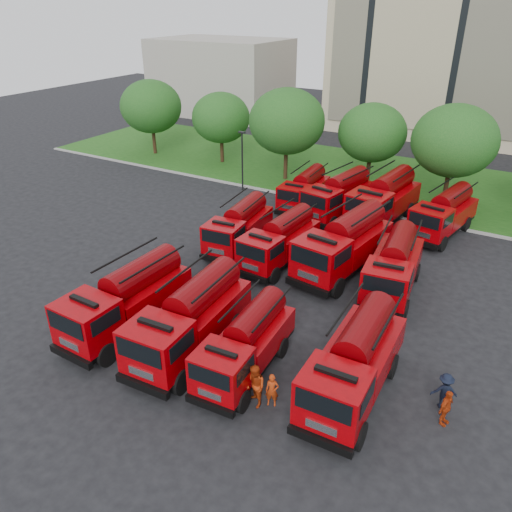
{
  "coord_description": "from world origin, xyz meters",
  "views": [
    {
      "loc": [
        11.94,
        -18.22,
        15.06
      ],
      "look_at": [
        -0.87,
        3.83,
        1.8
      ],
      "focal_mm": 35.0,
      "sensor_mm": 36.0,
      "label": 1
    }
  ],
  "objects": [
    {
      "name": "firefighter_2",
      "position": [
        11.06,
        -1.92,
        0.0
      ],
      "size": [
        0.82,
        1.08,
        1.63
      ],
      "primitive_type": "imported",
      "rotation": [
        0.0,
        0.0,
        1.24
      ],
      "color": "#AD320D",
      "rests_on": "ground"
    },
    {
      "name": "fire_truck_0",
      "position": [
        -4.18,
        -3.27,
        1.71
      ],
      "size": [
        2.93,
        7.53,
        3.39
      ],
      "rotation": [
        0.0,
        0.0,
        -0.03
      ],
      "color": "black",
      "rests_on": "ground"
    },
    {
      "name": "firefighter_3",
      "position": [
        10.82,
        -0.98,
        0.0
      ],
      "size": [
        1.19,
        0.93,
        1.64
      ],
      "primitive_type": "imported",
      "rotation": [
        0.0,
        0.0,
        3.55
      ],
      "color": "black",
      "rests_on": "ground"
    },
    {
      "name": "tree_1",
      "position": [
        -16.0,
        23.0,
        4.55
      ],
      "size": [
        5.71,
        5.71,
        6.98
      ],
      "color": "#382314",
      "rests_on": "ground"
    },
    {
      "name": "firefighter_0",
      "position": [
        4.69,
        -4.43,
        0.0
      ],
      "size": [
        0.67,
        0.58,
        1.52
      ],
      "primitive_type": "imported",
      "rotation": [
        0.0,
        0.0,
        0.37
      ],
      "color": "#AD320D",
      "rests_on": "ground"
    },
    {
      "name": "firefighter_5",
      "position": [
        6.43,
        8.29,
        0.0
      ],
      "size": [
        1.58,
        1.09,
        1.57
      ],
      "primitive_type": "imported",
      "rotation": [
        0.0,
        0.0,
        2.79
      ],
      "color": "#AD320D",
      "rests_on": "ground"
    },
    {
      "name": "lamp_post_0",
      "position": [
        -10.0,
        17.2,
        2.9
      ],
      "size": [
        0.6,
        0.25,
        5.11
      ],
      "color": "black",
      "rests_on": "ground"
    },
    {
      "name": "fire_truck_10",
      "position": [
        2.76,
        16.38,
        1.82
      ],
      "size": [
        3.66,
        8.21,
        3.61
      ],
      "rotation": [
        0.0,
        0.0,
        -0.12
      ],
      "color": "black",
      "rests_on": "ground"
    },
    {
      "name": "fire_truck_1",
      "position": [
        -0.38,
        -3.07,
        1.73
      ],
      "size": [
        3.1,
        7.7,
        3.44
      ],
      "rotation": [
        0.0,
        0.0,
        0.05
      ],
      "color": "black",
      "rests_on": "ground"
    },
    {
      "name": "firefighter_4",
      "position": [
        -1.56,
        1.6,
        0.0
      ],
      "size": [
        0.82,
        0.89,
        1.53
      ],
      "primitive_type": "imported",
      "rotation": [
        0.0,
        0.0,
        2.16
      ],
      "color": "black",
      "rests_on": "ground"
    },
    {
      "name": "curb",
      "position": [
        0.0,
        17.9,
        0.07
      ],
      "size": [
        70.0,
        0.3,
        0.14
      ],
      "primitive_type": "cube",
      "color": "gray",
      "rests_on": "ground"
    },
    {
      "name": "fire_truck_2",
      "position": [
        2.65,
        -3.1,
        1.46
      ],
      "size": [
        2.65,
        6.49,
        2.9
      ],
      "rotation": [
        0.0,
        0.0,
        0.06
      ],
      "color": "black",
      "rests_on": "ground"
    },
    {
      "name": "fire_truck_7",
      "position": [
        6.27,
        7.01,
        1.61
      ],
      "size": [
        3.2,
        7.25,
        3.19
      ],
      "rotation": [
        0.0,
        0.0,
        0.11
      ],
      "color": "black",
      "rests_on": "ground"
    },
    {
      "name": "lawn",
      "position": [
        0.0,
        26.0,
        0.06
      ],
      "size": [
        70.0,
        16.0,
        0.12
      ],
      "primitive_type": "cube",
      "color": "#174713",
      "rests_on": "ground"
    },
    {
      "name": "apartment_building",
      "position": [
        2.0,
        47.94,
        12.5
      ],
      "size": [
        30.0,
        14.18,
        25.0
      ],
      "color": "tan",
      "rests_on": "ground"
    },
    {
      "name": "side_building",
      "position": [
        -30.0,
        44.0,
        5.0
      ],
      "size": [
        18.0,
        12.0,
        10.0
      ],
      "primitive_type": "cube",
      "color": "#9B9489",
      "rests_on": "ground"
    },
    {
      "name": "tree_2",
      "position": [
        -8.0,
        21.5,
        5.35
      ],
      "size": [
        6.72,
        6.72,
        8.22
      ],
      "color": "#382314",
      "rests_on": "ground"
    },
    {
      "name": "fire_truck_8",
      "position": [
        -3.62,
        16.21,
        1.45
      ],
      "size": [
        2.57,
        6.43,
        2.88
      ],
      "rotation": [
        0.0,
        0.0,
        0.05
      ],
      "color": "black",
      "rests_on": "ground"
    },
    {
      "name": "ground",
      "position": [
        0.0,
        0.0,
        0.0
      ],
      "size": [
        140.0,
        140.0,
        0.0
      ],
      "primitive_type": "plane",
      "color": "black",
      "rests_on": "ground"
    },
    {
      "name": "tree_3",
      "position": [
        -1.0,
        24.0,
        4.68
      ],
      "size": [
        5.88,
        5.88,
        7.19
      ],
      "color": "#382314",
      "rests_on": "ground"
    },
    {
      "name": "tree_0",
      "position": [
        -24.0,
        22.0,
        5.02
      ],
      "size": [
        6.3,
        6.3,
        7.7
      ],
      "color": "#382314",
      "rests_on": "ground"
    },
    {
      "name": "fire_truck_6",
      "position": [
        2.98,
        7.8,
        1.83
      ],
      "size": [
        3.89,
        8.31,
        3.64
      ],
      "rotation": [
        0.0,
        0.0,
        -0.15
      ],
      "color": "black",
      "rests_on": "ground"
    },
    {
      "name": "fire_truck_9",
      "position": [
        -0.58,
        15.86,
        1.65
      ],
      "size": [
        3.7,
        7.51,
        3.27
      ],
      "rotation": [
        0.0,
        0.0,
        -0.18
      ],
      "color": "black",
      "rests_on": "ground"
    },
    {
      "name": "fire_truck_11",
      "position": [
        7.08,
        16.35,
        1.59
      ],
      "size": [
        3.65,
        7.28,
        3.17
      ],
      "rotation": [
        0.0,
        0.0,
        -0.19
      ],
      "color": "black",
      "rests_on": "ground"
    },
    {
      "name": "fire_truck_4",
      "position": [
        -4.3,
        7.49,
        1.51
      ],
      "size": [
        2.94,
        6.8,
        3.01
      ],
      "rotation": [
        0.0,
        0.0,
        0.1
      ],
      "color": "black",
      "rests_on": "ground"
    },
    {
      "name": "firefighter_1",
      "position": [
        4.09,
        -4.79,
        0.0
      ],
      "size": [
        1.09,
        0.96,
        1.97
      ],
      "primitive_type": "imported",
      "rotation": [
        0.0,
        0.0,
        -0.58
      ],
      "color": "#AD320D",
      "rests_on": "ground"
    },
    {
      "name": "fire_truck_5",
      "position": [
        -0.89,
        6.84,
        1.55
      ],
      "size": [
        2.81,
        6.88,
        3.07
      ],
      "rotation": [
        0.0,
        0.0,
        -0.06
      ],
      "color": "black",
      "rests_on": "ground"
    },
    {
      "name": "fire_truck_3",
      "position": [
        7.3,
        -2.11,
        1.67
      ],
      "size": [
        2.84,
        7.37,
        3.32
      ],
      "rotation": [
        0.0,
        0.0,
        0.02
      ],
      "color": "black",
      "rests_on": "ground"
    },
    {
      "name": "tree_4",
      "position": [
        6.0,
        22.5,
        5.22
      ],
      "size": [
        6.55,
        6.55,
        8.01
      ],
      "color": "#382314",
      "rests_on": "ground"
    }
  ]
}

